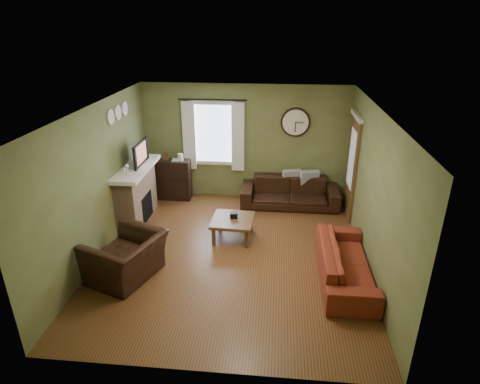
# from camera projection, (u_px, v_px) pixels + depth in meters

# --- Properties ---
(floor) EXTENTS (4.60, 5.20, 0.00)m
(floor) POSITION_uv_depth(u_px,v_px,m) (232.00, 254.00, 7.17)
(floor) COLOR brown
(floor) RESTS_ON ground
(ceiling) EXTENTS (4.60, 5.20, 0.00)m
(ceiling) POSITION_uv_depth(u_px,v_px,m) (231.00, 110.00, 6.13)
(ceiling) COLOR white
(ceiling) RESTS_ON ground
(wall_left) EXTENTS (0.00, 5.20, 2.60)m
(wall_left) POSITION_uv_depth(u_px,v_px,m) (98.00, 183.00, 6.85)
(wall_left) COLOR olive
(wall_left) RESTS_ON ground
(wall_right) EXTENTS (0.00, 5.20, 2.60)m
(wall_right) POSITION_uv_depth(u_px,v_px,m) (373.00, 193.00, 6.45)
(wall_right) COLOR olive
(wall_right) RESTS_ON ground
(wall_back) EXTENTS (4.60, 0.00, 2.60)m
(wall_back) POSITION_uv_depth(u_px,v_px,m) (245.00, 143.00, 9.02)
(wall_back) COLOR olive
(wall_back) RESTS_ON ground
(wall_front) EXTENTS (4.60, 0.00, 2.60)m
(wall_front) POSITION_uv_depth(u_px,v_px,m) (204.00, 282.00, 4.28)
(wall_front) COLOR olive
(wall_front) RESTS_ON ground
(fireplace) EXTENTS (0.40, 1.40, 1.10)m
(fireplace) POSITION_uv_depth(u_px,v_px,m) (137.00, 196.00, 8.19)
(fireplace) COLOR tan
(fireplace) RESTS_ON floor
(firebox) EXTENTS (0.04, 0.60, 0.55)m
(firebox) POSITION_uv_depth(u_px,v_px,m) (147.00, 207.00, 8.27)
(firebox) COLOR black
(firebox) RESTS_ON fireplace
(mantel) EXTENTS (0.58, 1.60, 0.08)m
(mantel) POSITION_uv_depth(u_px,v_px,m) (135.00, 168.00, 7.95)
(mantel) COLOR white
(mantel) RESTS_ON fireplace
(tv) EXTENTS (0.08, 0.60, 0.35)m
(tv) POSITION_uv_depth(u_px,v_px,m) (137.00, 156.00, 8.00)
(tv) COLOR black
(tv) RESTS_ON mantel
(tv_screen) EXTENTS (0.02, 0.62, 0.36)m
(tv_screen) POSITION_uv_depth(u_px,v_px,m) (141.00, 153.00, 7.97)
(tv_screen) COLOR #994C3F
(tv_screen) RESTS_ON mantel
(medallion_left) EXTENTS (0.28, 0.28, 0.03)m
(medallion_left) POSITION_uv_depth(u_px,v_px,m) (111.00, 117.00, 7.20)
(medallion_left) COLOR white
(medallion_left) RESTS_ON wall_left
(medallion_mid) EXTENTS (0.28, 0.28, 0.03)m
(medallion_mid) POSITION_uv_depth(u_px,v_px,m) (118.00, 113.00, 7.52)
(medallion_mid) COLOR white
(medallion_mid) RESTS_ON wall_left
(medallion_right) EXTENTS (0.28, 0.28, 0.03)m
(medallion_right) POSITION_uv_depth(u_px,v_px,m) (125.00, 109.00, 7.84)
(medallion_right) COLOR white
(medallion_right) RESTS_ON wall_left
(window_pane) EXTENTS (1.00, 0.02, 1.30)m
(window_pane) POSITION_uv_depth(u_px,v_px,m) (214.00, 133.00, 8.98)
(window_pane) COLOR silver
(window_pane) RESTS_ON wall_back
(curtain_rod) EXTENTS (0.03, 0.03, 1.50)m
(curtain_rod) POSITION_uv_depth(u_px,v_px,m) (212.00, 100.00, 8.58)
(curtain_rod) COLOR black
(curtain_rod) RESTS_ON wall_back
(curtain_left) EXTENTS (0.28, 0.04, 1.55)m
(curtain_left) POSITION_uv_depth(u_px,v_px,m) (189.00, 136.00, 8.96)
(curtain_left) COLOR white
(curtain_left) RESTS_ON wall_back
(curtain_right) EXTENTS (0.28, 0.04, 1.55)m
(curtain_right) POSITION_uv_depth(u_px,v_px,m) (238.00, 137.00, 8.86)
(curtain_right) COLOR white
(curtain_right) RESTS_ON wall_back
(wall_clock) EXTENTS (0.64, 0.06, 0.64)m
(wall_clock) POSITION_uv_depth(u_px,v_px,m) (295.00, 122.00, 8.68)
(wall_clock) COLOR white
(wall_clock) RESTS_ON wall_back
(door) EXTENTS (0.05, 0.90, 2.10)m
(door) POSITION_uv_depth(u_px,v_px,m) (352.00, 168.00, 8.24)
(door) COLOR brown
(door) RESTS_ON floor
(bookshelf) EXTENTS (0.79, 0.34, 0.94)m
(bookshelf) POSITION_uv_depth(u_px,v_px,m) (173.00, 179.00, 9.21)
(bookshelf) COLOR black
(bookshelf) RESTS_ON floor
(book) EXTENTS (0.18, 0.24, 0.02)m
(book) POSITION_uv_depth(u_px,v_px,m) (172.00, 159.00, 9.00)
(book) COLOR brown
(book) RESTS_ON bookshelf
(sofa_brown) EXTENTS (2.14, 0.84, 0.63)m
(sofa_brown) POSITION_uv_depth(u_px,v_px,m) (290.00, 192.00, 8.92)
(sofa_brown) COLOR black
(sofa_brown) RESTS_ON floor
(pillow_left) EXTENTS (0.44, 0.24, 0.42)m
(pillow_left) POSITION_uv_depth(u_px,v_px,m) (309.00, 179.00, 8.99)
(pillow_left) COLOR #A0A4AB
(pillow_left) RESTS_ON sofa_brown
(pillow_right) EXTENTS (0.43, 0.22, 0.41)m
(pillow_right) POSITION_uv_depth(u_px,v_px,m) (291.00, 178.00, 9.05)
(pillow_right) COLOR #A0A4AB
(pillow_right) RESTS_ON sofa_brown
(sofa_red) EXTENTS (0.79, 2.01, 0.59)m
(sofa_red) POSITION_uv_depth(u_px,v_px,m) (345.00, 262.00, 6.42)
(sofa_red) COLOR maroon
(sofa_red) RESTS_ON floor
(armchair) EXTENTS (1.31, 1.40, 0.73)m
(armchair) POSITION_uv_depth(u_px,v_px,m) (126.00, 257.00, 6.43)
(armchair) COLOR black
(armchair) RESTS_ON floor
(coffee_table) EXTENTS (0.81, 0.81, 0.41)m
(coffee_table) POSITION_uv_depth(u_px,v_px,m) (233.00, 228.00, 7.63)
(coffee_table) COLOR brown
(coffee_table) RESTS_ON floor
(tissue_box) EXTENTS (0.16, 0.16, 0.11)m
(tissue_box) POSITION_uv_depth(u_px,v_px,m) (234.00, 218.00, 7.60)
(tissue_box) COLOR black
(tissue_box) RESTS_ON coffee_table
(wine_glass_a) EXTENTS (0.06, 0.06, 0.18)m
(wine_glass_a) POSITION_uv_depth(u_px,v_px,m) (124.00, 173.00, 7.35)
(wine_glass_a) COLOR white
(wine_glass_a) RESTS_ON mantel
(wine_glass_b) EXTENTS (0.07, 0.07, 0.21)m
(wine_glass_b) POSITION_uv_depth(u_px,v_px,m) (127.00, 170.00, 7.48)
(wine_glass_b) COLOR white
(wine_glass_b) RESTS_ON mantel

